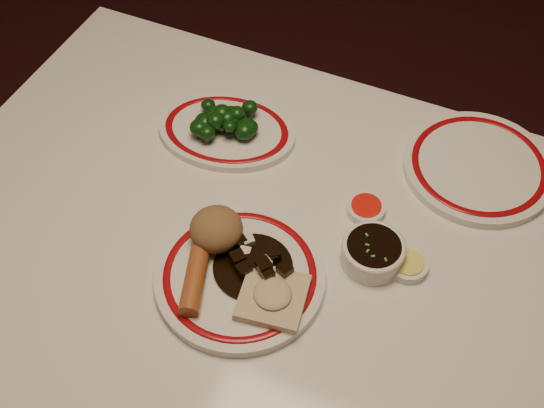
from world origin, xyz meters
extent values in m
cube|color=white|center=(0.00, 0.00, 0.73)|extent=(1.20, 0.90, 0.04)
cylinder|color=black|center=(-0.54, 0.39, 0.35)|extent=(0.06, 0.06, 0.71)
cylinder|color=white|center=(-0.02, -0.05, 0.76)|extent=(0.30, 0.30, 0.02)
torus|color=maroon|center=(-0.02, -0.05, 0.77)|extent=(0.26, 0.26, 0.00)
ellipsoid|color=olive|center=(-0.08, -0.01, 0.80)|extent=(0.08, 0.08, 0.06)
cylinder|color=#A55728|center=(-0.07, -0.09, 0.78)|extent=(0.06, 0.12, 0.03)
cube|color=#C6B38C|center=(0.04, -0.07, 0.78)|extent=(0.11, 0.11, 0.02)
ellipsoid|color=#C6B38C|center=(0.04, -0.07, 0.79)|extent=(0.06, 0.06, 0.02)
cylinder|color=black|center=(-0.01, -0.03, 0.77)|extent=(0.12, 0.12, 0.00)
cube|color=black|center=(-0.01, -0.04, 0.78)|extent=(0.02, 0.02, 0.02)
cube|color=black|center=(0.01, -0.01, 0.78)|extent=(0.02, 0.02, 0.01)
cube|color=black|center=(0.01, 0.00, 0.78)|extent=(0.03, 0.03, 0.02)
cube|color=black|center=(-0.01, -0.02, 0.78)|extent=(0.03, 0.03, 0.02)
cube|color=black|center=(-0.02, -0.02, 0.78)|extent=(0.02, 0.02, 0.02)
cube|color=black|center=(0.00, -0.03, 0.78)|extent=(0.02, 0.02, 0.02)
cube|color=black|center=(0.04, -0.03, 0.79)|extent=(0.03, 0.03, 0.02)
cube|color=black|center=(-0.02, -0.05, 0.78)|extent=(0.03, 0.03, 0.02)
cube|color=black|center=(-0.01, -0.03, 0.78)|extent=(0.02, 0.02, 0.02)
cube|color=black|center=(0.01, -0.01, 0.78)|extent=(0.02, 0.02, 0.02)
cube|color=black|center=(-0.05, -0.01, 0.78)|extent=(0.02, 0.02, 0.02)
cube|color=black|center=(0.01, -0.03, 0.79)|extent=(0.03, 0.03, 0.02)
cube|color=black|center=(0.01, 0.00, 0.78)|extent=(0.02, 0.02, 0.02)
cube|color=black|center=(0.02, -0.04, 0.79)|extent=(0.03, 0.03, 0.02)
cube|color=black|center=(-0.01, -0.03, 0.78)|extent=(0.03, 0.03, 0.02)
cube|color=black|center=(-0.03, -0.03, 0.78)|extent=(0.03, 0.03, 0.02)
cube|color=black|center=(-0.03, -0.01, 0.78)|extent=(0.02, 0.02, 0.01)
cube|color=black|center=(-0.04, -0.01, 0.79)|extent=(0.02, 0.02, 0.02)
cube|color=beige|center=(0.01, -0.03, 0.79)|extent=(0.02, 0.02, 0.01)
cube|color=beige|center=(-0.03, -0.02, 0.78)|extent=(0.02, 0.02, 0.01)
cube|color=beige|center=(-0.03, 0.00, 0.79)|extent=(0.02, 0.02, 0.01)
torus|color=maroon|center=(-0.18, 0.22, 0.77)|extent=(0.25, 0.25, 0.00)
cylinder|color=#23471C|center=(-0.19, 0.22, 0.77)|extent=(0.01, 0.01, 0.01)
ellipsoid|color=#0D370F|center=(-0.19, 0.22, 0.79)|extent=(0.04, 0.04, 0.03)
cylinder|color=#23471C|center=(-0.18, 0.22, 0.77)|extent=(0.01, 0.01, 0.02)
ellipsoid|color=#0D370F|center=(-0.18, 0.22, 0.79)|extent=(0.03, 0.03, 0.03)
cylinder|color=#23471C|center=(-0.17, 0.23, 0.77)|extent=(0.01, 0.01, 0.01)
ellipsoid|color=#0D370F|center=(-0.17, 0.23, 0.78)|extent=(0.03, 0.03, 0.02)
cylinder|color=#23471C|center=(-0.18, 0.22, 0.77)|extent=(0.01, 0.01, 0.01)
ellipsoid|color=#0D370F|center=(-0.18, 0.22, 0.79)|extent=(0.04, 0.04, 0.03)
cylinder|color=#23471C|center=(-0.21, 0.20, 0.77)|extent=(0.01, 0.01, 0.01)
ellipsoid|color=#0D370F|center=(-0.21, 0.20, 0.79)|extent=(0.04, 0.04, 0.03)
cylinder|color=#23471C|center=(-0.13, 0.22, 0.77)|extent=(0.01, 0.01, 0.01)
ellipsoid|color=#0D370F|center=(-0.13, 0.22, 0.79)|extent=(0.03, 0.03, 0.03)
cylinder|color=#23471C|center=(-0.21, 0.18, 0.77)|extent=(0.01, 0.01, 0.01)
ellipsoid|color=#0D370F|center=(-0.21, 0.18, 0.79)|extent=(0.03, 0.03, 0.03)
cylinder|color=#23471C|center=(-0.23, 0.24, 0.77)|extent=(0.01, 0.01, 0.01)
ellipsoid|color=#0D370F|center=(-0.23, 0.24, 0.78)|extent=(0.03, 0.03, 0.02)
cylinder|color=#23471C|center=(-0.18, 0.23, 0.77)|extent=(0.01, 0.01, 0.02)
ellipsoid|color=#0D370F|center=(-0.18, 0.23, 0.79)|extent=(0.03, 0.03, 0.03)
cylinder|color=#23471C|center=(-0.14, 0.22, 0.77)|extent=(0.01, 0.01, 0.01)
ellipsoid|color=#0D370F|center=(-0.14, 0.22, 0.78)|extent=(0.04, 0.04, 0.03)
cylinder|color=#23471C|center=(-0.17, 0.22, 0.77)|extent=(0.01, 0.01, 0.01)
ellipsoid|color=#0D370F|center=(-0.17, 0.22, 0.79)|extent=(0.03, 0.03, 0.03)
cylinder|color=#23471C|center=(-0.14, 0.21, 0.77)|extent=(0.01, 0.01, 0.01)
ellipsoid|color=#0D370F|center=(-0.14, 0.21, 0.78)|extent=(0.04, 0.04, 0.03)
cylinder|color=#23471C|center=(-0.16, 0.23, 0.77)|extent=(0.01, 0.01, 0.02)
ellipsoid|color=#0D370F|center=(-0.16, 0.23, 0.79)|extent=(0.03, 0.03, 0.03)
cylinder|color=#23471C|center=(-0.18, 0.22, 0.77)|extent=(0.01, 0.01, 0.02)
ellipsoid|color=#0D370F|center=(-0.18, 0.22, 0.79)|extent=(0.04, 0.04, 0.03)
cylinder|color=#23471C|center=(-0.15, 0.26, 0.77)|extent=(0.01, 0.01, 0.02)
ellipsoid|color=#0D370F|center=(-0.15, 0.26, 0.79)|extent=(0.03, 0.03, 0.02)
cylinder|color=#23471C|center=(-0.17, 0.24, 0.77)|extent=(0.01, 0.01, 0.01)
ellipsoid|color=#0D370F|center=(-0.17, 0.24, 0.79)|extent=(0.04, 0.04, 0.03)
cylinder|color=#23471C|center=(-0.18, 0.22, 0.77)|extent=(0.01, 0.01, 0.01)
ellipsoid|color=#0D370F|center=(-0.18, 0.22, 0.79)|extent=(0.03, 0.03, 0.02)
cylinder|color=#23471C|center=(-0.18, 0.21, 0.77)|extent=(0.01, 0.01, 0.01)
ellipsoid|color=#0D370F|center=(-0.18, 0.21, 0.79)|extent=(0.03, 0.03, 0.02)
cylinder|color=#23471C|center=(-0.21, 0.23, 0.77)|extent=(0.01, 0.01, 0.01)
ellipsoid|color=#0D370F|center=(-0.21, 0.23, 0.78)|extent=(0.03, 0.03, 0.02)
cylinder|color=#23471C|center=(-0.17, 0.22, 0.77)|extent=(0.01, 0.01, 0.01)
ellipsoid|color=#0D370F|center=(-0.17, 0.22, 0.79)|extent=(0.03, 0.03, 0.03)
cylinder|color=#23471C|center=(-0.16, 0.23, 0.77)|extent=(0.01, 0.01, 0.01)
ellipsoid|color=#0D370F|center=(-0.16, 0.23, 0.78)|extent=(0.03, 0.03, 0.02)
cylinder|color=#23471C|center=(-0.20, 0.18, 0.77)|extent=(0.01, 0.01, 0.01)
ellipsoid|color=#0D370F|center=(-0.20, 0.18, 0.79)|extent=(0.03, 0.03, 0.02)
ellipsoid|color=#0D370F|center=(-0.19, 0.22, 0.80)|extent=(0.03, 0.03, 0.03)
ellipsoid|color=#0D370F|center=(-0.18, 0.22, 0.79)|extent=(0.04, 0.04, 0.03)
ellipsoid|color=#0D370F|center=(-0.19, 0.20, 0.80)|extent=(0.03, 0.03, 0.03)
ellipsoid|color=#0D370F|center=(-0.16, 0.23, 0.80)|extent=(0.03, 0.03, 0.02)
ellipsoid|color=#0D370F|center=(-0.16, 0.20, 0.80)|extent=(0.03, 0.03, 0.02)
ellipsoid|color=#0D370F|center=(-0.19, 0.21, 0.80)|extent=(0.03, 0.03, 0.02)
cylinder|color=white|center=(0.15, 0.07, 0.77)|extent=(0.10, 0.10, 0.04)
cylinder|color=black|center=(0.15, 0.07, 0.79)|extent=(0.09, 0.09, 0.00)
cylinder|color=white|center=(0.11, 0.16, 0.76)|extent=(0.06, 0.06, 0.02)
cylinder|color=red|center=(0.11, 0.16, 0.77)|extent=(0.05, 0.05, 0.00)
cylinder|color=white|center=(0.21, 0.08, 0.76)|extent=(0.06, 0.06, 0.02)
cylinder|color=#E9DA5F|center=(0.21, 0.08, 0.77)|extent=(0.05, 0.05, 0.00)
cylinder|color=white|center=(0.26, 0.32, 0.76)|extent=(0.34, 0.34, 0.02)
torus|color=maroon|center=(0.26, 0.32, 0.77)|extent=(0.30, 0.30, 0.00)
camera|label=1|loc=(0.25, -0.53, 1.65)|focal=45.00mm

